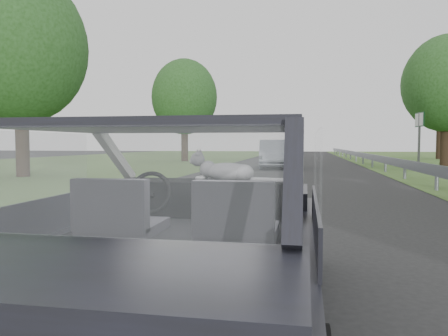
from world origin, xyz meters
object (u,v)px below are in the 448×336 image
at_px(subject_car, 187,226).
at_px(other_car, 275,154).
at_px(cat, 227,171).
at_px(highway_sign, 419,142).

bearing_deg(subject_car, other_car, 92.30).
bearing_deg(other_car, cat, -92.25).
height_order(other_car, highway_sign, highway_sign).
distance_m(subject_car, cat, 0.75).
bearing_deg(highway_sign, other_car, 156.81).
xyz_separation_m(subject_car, other_car, (-0.82, 20.38, 0.03)).
bearing_deg(cat, subject_car, -98.82).
bearing_deg(highway_sign, cat, -114.01).
bearing_deg(other_car, subject_car, -92.83).
height_order(cat, highway_sign, highway_sign).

